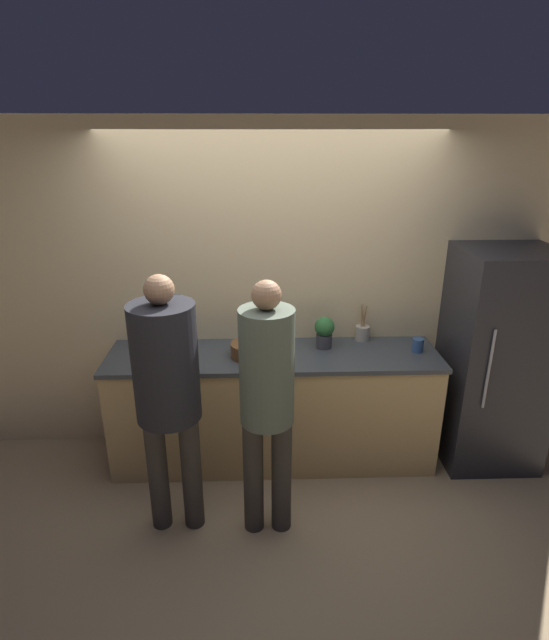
{
  "coord_description": "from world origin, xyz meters",
  "views": [
    {
      "loc": [
        -0.11,
        -3.06,
        2.5
      ],
      "look_at": [
        0.0,
        0.15,
        1.27
      ],
      "focal_mm": 28.0,
      "sensor_mm": 36.0,
      "label": 1
    }
  ],
  "objects": [
    {
      "name": "ground_plane",
      "position": [
        0.0,
        0.0,
        0.0
      ],
      "size": [
        14.0,
        14.0,
        0.0
      ],
      "primitive_type": "plane",
      "color": "#9E8460"
    },
    {
      "name": "wall_back",
      "position": [
        0.0,
        0.68,
        1.3
      ],
      "size": [
        5.2,
        0.06,
        2.6
      ],
      "color": "#D6BC8C",
      "rests_on": "ground_plane"
    },
    {
      "name": "counter",
      "position": [
        0.0,
        0.36,
        0.46
      ],
      "size": [
        2.5,
        0.66,
        0.92
      ],
      "color": "tan",
      "rests_on": "ground_plane"
    },
    {
      "name": "refrigerator",
      "position": [
        1.7,
        0.33,
        0.86
      ],
      "size": [
        0.71,
        0.68,
        1.71
      ],
      "color": "#232328",
      "rests_on": "ground_plane"
    },
    {
      "name": "person_left",
      "position": [
        -0.67,
        -0.37,
        1.07
      ],
      "size": [
        0.4,
        0.4,
        1.75
      ],
      "color": "#38332D",
      "rests_on": "ground_plane"
    },
    {
      "name": "person_center",
      "position": [
        -0.06,
        -0.42,
        1.01
      ],
      "size": [
        0.33,
        0.33,
        1.72
      ],
      "color": "#38332D",
      "rests_on": "ground_plane"
    },
    {
      "name": "fruit_bowl",
      "position": [
        -0.18,
        0.31,
        0.98
      ],
      "size": [
        0.27,
        0.27,
        0.15
      ],
      "color": "brown",
      "rests_on": "counter"
    },
    {
      "name": "utensil_crock",
      "position": [
        0.72,
        0.59,
        0.99
      ],
      "size": [
        0.11,
        0.11,
        0.3
      ],
      "color": "#ADA393",
      "rests_on": "counter"
    },
    {
      "name": "bottle_green",
      "position": [
        -0.88,
        0.46,
        1.01
      ],
      "size": [
        0.06,
        0.06,
        0.24
      ],
      "color": "#236033",
      "rests_on": "counter"
    },
    {
      "name": "cup_blue",
      "position": [
        1.09,
        0.36,
        0.97
      ],
      "size": [
        0.08,
        0.08,
        0.1
      ],
      "color": "#335184",
      "rests_on": "counter"
    },
    {
      "name": "potted_plant",
      "position": [
        0.39,
        0.46,
        1.05
      ],
      "size": [
        0.15,
        0.15,
        0.25
      ],
      "color": "#3D3D42",
      "rests_on": "counter"
    }
  ]
}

